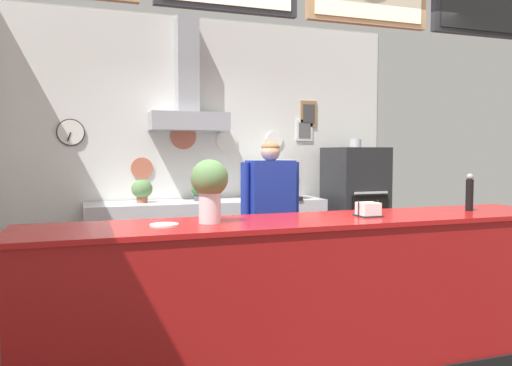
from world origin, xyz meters
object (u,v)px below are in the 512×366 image
object	(u,v)px
shop_worker	(270,224)
espresso_machine	(276,180)
pepper_grinder	(470,192)
potted_thyme	(199,191)
potted_oregano	(142,190)
basil_vase	(210,187)
condiment_plate	(164,225)
napkin_holder	(368,210)
pizza_oven	(354,211)

from	to	relation	value
shop_worker	espresso_machine	bearing A→B (deg)	-118.05
espresso_machine	pepper_grinder	world-z (taller)	espresso_machine
potted_thyme	pepper_grinder	distance (m)	2.90
potted_thyme	potted_oregano	distance (m)	0.62
espresso_machine	basil_vase	bearing A→B (deg)	-119.47
potted_thyme	condiment_plate	xyz separation A→B (m)	(-0.77, -2.54, 0.01)
condiment_plate	basil_vase	bearing A→B (deg)	6.56
napkin_holder	pepper_grinder	xyz separation A→B (m)	(0.86, 0.03, 0.09)
basil_vase	pizza_oven	bearing A→B (deg)	44.81
pepper_grinder	napkin_holder	bearing A→B (deg)	-177.82
espresso_machine	potted_thyme	size ratio (longest dim) A/B	2.61
potted_oregano	potted_thyme	bearing A→B (deg)	0.13
pizza_oven	pepper_grinder	distance (m)	2.42
espresso_machine	basil_vase	xyz separation A→B (m)	(-1.38, -2.45, 0.11)
espresso_machine	potted_oregano	distance (m)	1.52
potted_thyme	condiment_plate	distance (m)	2.65
potted_oregano	basil_vase	distance (m)	2.52
potted_thyme	shop_worker	bearing A→B (deg)	-74.27
pizza_oven	potted_oregano	size ratio (longest dim) A/B	6.59
pizza_oven	basil_vase	distance (m)	3.35
espresso_machine	condiment_plate	bearing A→B (deg)	-123.81
basil_vase	pepper_grinder	size ratio (longest dim) A/B	1.41
condiment_plate	espresso_machine	bearing A→B (deg)	56.19
shop_worker	potted_oregano	xyz separation A→B (m)	(-0.98, 1.28, 0.24)
pizza_oven	basil_vase	bearing A→B (deg)	-135.19
potted_oregano	pepper_grinder	size ratio (longest dim) A/B	0.91
pizza_oven	potted_oregano	world-z (taller)	pizza_oven
potted_oregano	pepper_grinder	world-z (taller)	pepper_grinder
shop_worker	espresso_machine	world-z (taller)	shop_worker
pepper_grinder	pizza_oven	bearing A→B (deg)	79.80
potted_thyme	basil_vase	bearing A→B (deg)	-101.07
pizza_oven	pepper_grinder	xyz separation A→B (m)	(-0.42, -2.34, 0.41)
espresso_machine	shop_worker	bearing A→B (deg)	-113.47
potted_oregano	espresso_machine	bearing A→B (deg)	-2.19
pizza_oven	espresso_machine	distance (m)	1.05
napkin_holder	potted_thyme	bearing A→B (deg)	102.79
potted_thyme	condiment_plate	world-z (taller)	potted_thyme
potted_thyme	basil_vase	distance (m)	2.56
pizza_oven	shop_worker	size ratio (longest dim) A/B	1.04
napkin_holder	condiment_plate	xyz separation A→B (m)	(-1.35, 0.01, -0.04)
espresso_machine	napkin_holder	distance (m)	2.51
potted_thyme	potted_oregano	xyz separation A→B (m)	(-0.62, -0.00, 0.03)
shop_worker	pepper_grinder	bearing A→B (deg)	126.65
potted_oregano	basil_vase	xyz separation A→B (m)	(0.13, -2.50, 0.19)
condiment_plate	pizza_oven	bearing A→B (deg)	42.02
shop_worker	napkin_holder	size ratio (longest dim) A/B	9.95
potted_oregano	pepper_grinder	xyz separation A→B (m)	(2.06, -2.51, 0.11)
napkin_holder	potted_oregano	bearing A→B (deg)	115.22
pizza_oven	potted_thyme	bearing A→B (deg)	174.78
shop_worker	potted_thyme	bearing A→B (deg)	-78.84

